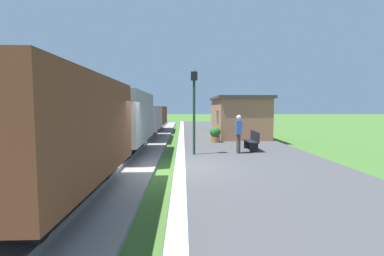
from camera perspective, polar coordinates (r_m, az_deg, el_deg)
The scene contains 14 objects.
ground_plane at distance 9.51m, azimuth -4.99°, elevation -9.63°, with size 160.00×160.00×0.00m, color #3D6628.
platform_slab at distance 9.85m, azimuth 14.16°, elevation -8.52°, with size 6.00×60.00×0.25m, color #424244.
platform_edge_stripe at distance 9.44m, azimuth -2.55°, elevation -8.14°, with size 0.36×60.00×0.01m, color silver.
track_ballast at distance 9.92m, azimuth -19.14°, elevation -8.92°, with size 3.80×60.00×0.12m, color gray.
rail_near at distance 9.71m, azimuth -15.06°, elevation -8.33°, with size 0.07×60.00×0.14m, color slate.
rail_far at distance 10.13m, azimuth -23.10°, elevation -8.01°, with size 0.07×60.00×0.14m, color slate.
freight_train at distance 15.25m, azimuth -12.93°, elevation 1.47°, with size 2.50×26.00×2.72m.
station_hut at distance 19.30m, azimuth 9.70°, elevation 2.41°, with size 3.50×5.80×2.78m.
bench_near_hut at distance 13.24m, azimuth 12.58°, elevation -2.57°, with size 0.42×1.50×0.91m.
bench_down_platform at distance 23.50m, azimuth 6.16°, elevation 0.52°, with size 0.42×1.50×0.91m.
person_waiting at distance 12.22m, azimuth 9.79°, elevation -0.92°, with size 0.26×0.39×1.71m.
potted_planter at distance 15.97m, azimuth 4.92°, elevation -1.30°, with size 0.64×0.64×0.92m.
lamp_post_near at distance 11.69m, azimuth 0.44°, elevation 6.84°, with size 0.28×0.28×3.70m.
tree_trackside_far at distance 22.08m, azimuth -24.73°, elevation 7.20°, with size 3.92×3.92×5.50m.
Camera 1 is at (0.50, -9.22, 2.30)m, focal length 25.30 mm.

